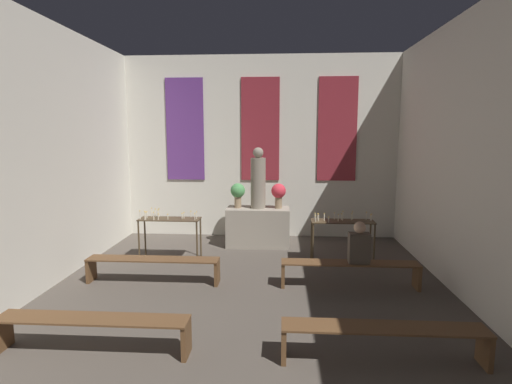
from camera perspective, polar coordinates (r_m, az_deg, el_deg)
The scene contains 12 objects.
wall_back at distance 10.40m, azimuth 0.64°, elevation 6.51°, with size 7.21×0.16×4.65m.
altar at distance 9.64m, azimuth 0.30°, elevation -5.00°, with size 1.49×0.72×0.92m.
statue at distance 9.44m, azimuth 0.31°, elevation 1.67°, with size 0.35×0.35×1.44m.
flower_vase_left at distance 9.52m, azimuth -2.61°, elevation -0.05°, with size 0.35×0.35×0.59m.
flower_vase_right at distance 9.47m, azimuth 3.24°, elevation -0.10°, with size 0.35×0.35×0.59m.
candle_rack_left at distance 8.78m, azimuth -12.27°, elevation -4.48°, with size 1.30×0.44×1.09m.
candle_rack_right at distance 8.55m, azimuth 12.22°, elevation -4.84°, with size 1.30×0.44×1.09m.
pew_second_left at distance 5.56m, azimuth -22.32°, elevation -17.33°, with size 2.39×0.36×0.45m.
pew_second_right at distance 5.20m, azimuth 17.72°, elevation -18.93°, with size 2.39×0.36×0.45m.
pew_back_left at distance 7.58m, azimuth -14.47°, elevation -9.97°, with size 2.39×0.36×0.45m.
pew_back_right at distance 7.32m, azimuth 13.22°, elevation -10.58°, with size 2.39×0.36×0.45m.
person_seated at distance 7.22m, azimuth 14.51°, elevation -7.29°, with size 0.36×0.24×0.73m.
Camera 1 is at (0.54, -0.40, 2.70)m, focal length 28.00 mm.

